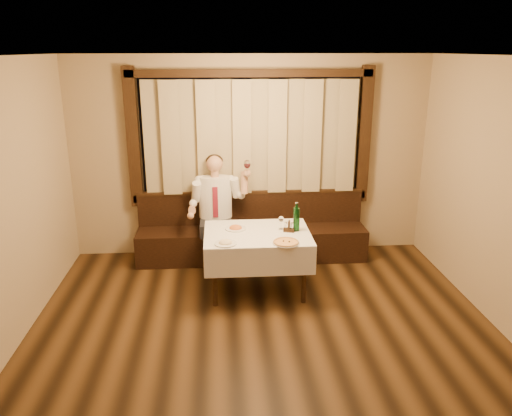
{
  "coord_description": "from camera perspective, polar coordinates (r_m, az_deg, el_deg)",
  "views": [
    {
      "loc": [
        -0.43,
        -3.9,
        2.86
      ],
      "look_at": [
        0.0,
        1.9,
        1.0
      ],
      "focal_mm": 35.0,
      "sensor_mm": 36.0,
      "label": 1
    }
  ],
  "objects": [
    {
      "name": "green_bottle",
      "position": [
        6.02,
        4.64,
        -1.23
      ],
      "size": [
        0.08,
        0.08,
        0.36
      ],
      "rotation": [
        0.0,
        0.0,
        0.28
      ],
      "color": "#0F4617",
      "rests_on": "dining_table"
    },
    {
      "name": "pizza",
      "position": [
        5.67,
        3.44,
        -3.93
      ],
      "size": [
        0.31,
        0.31,
        0.03
      ],
      "rotation": [
        0.0,
        0.0,
        -0.43
      ],
      "color": "white",
      "rests_on": "dining_table"
    },
    {
      "name": "room",
      "position": [
        5.07,
        0.76,
        2.17
      ],
      "size": [
        5.01,
        6.01,
        2.81
      ],
      "color": "black",
      "rests_on": "ground"
    },
    {
      "name": "seated_man",
      "position": [
        6.83,
        -4.6,
        0.67
      ],
      "size": [
        0.85,
        0.63,
        1.5
      ],
      "color": "black",
      "rests_on": "ground"
    },
    {
      "name": "pasta_red",
      "position": [
        6.09,
        -2.35,
        -2.12
      ],
      "size": [
        0.25,
        0.25,
        0.09
      ],
      "rotation": [
        0.0,
        0.0,
        0.21
      ],
      "color": "white",
      "rests_on": "dining_table"
    },
    {
      "name": "banquette",
      "position": [
        7.11,
        -0.49,
        -3.27
      ],
      "size": [
        3.2,
        0.61,
        0.94
      ],
      "color": "black",
      "rests_on": "ground"
    },
    {
      "name": "dining_table",
      "position": [
        6.03,
        0.14,
        -3.74
      ],
      "size": [
        1.27,
        0.97,
        0.76
      ],
      "color": "black",
      "rests_on": "ground"
    },
    {
      "name": "table_wine_glass",
      "position": [
        6.06,
        2.89,
        -1.32
      ],
      "size": [
        0.06,
        0.06,
        0.17
      ],
      "rotation": [
        0.0,
        0.0,
        0.05
      ],
      "color": "white",
      "rests_on": "dining_table"
    },
    {
      "name": "pasta_cream",
      "position": [
        5.64,
        -3.5,
        -3.81
      ],
      "size": [
        0.25,
        0.25,
        0.09
      ],
      "rotation": [
        0.0,
        0.0,
        -0.36
      ],
      "color": "white",
      "rests_on": "dining_table"
    },
    {
      "name": "cruet_caddy",
      "position": [
        6.01,
        3.79,
        -2.28
      ],
      "size": [
        0.14,
        0.1,
        0.14
      ],
      "rotation": [
        0.0,
        0.0,
        -0.29
      ],
      "color": "black",
      "rests_on": "dining_table"
    }
  ]
}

